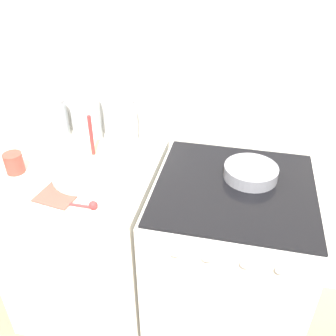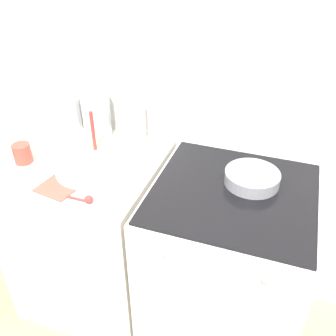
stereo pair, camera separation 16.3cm
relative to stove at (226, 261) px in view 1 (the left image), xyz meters
name	(u,v)px [view 1 (the left image)]	position (x,y,z in m)	size (l,w,h in m)	color
wall_back	(170,86)	(-0.37, 0.37, 0.74)	(4.44, 0.05, 2.40)	white
countertop_cabinet	(91,238)	(-0.72, 0.00, 0.00)	(0.70, 0.69, 0.92)	silver
stove	(226,261)	(0.00, 0.00, 0.00)	(0.71, 0.70, 0.92)	white
mixing_bowl	(84,164)	(-0.65, -0.08, 0.53)	(0.29, 0.29, 0.31)	white
baking_pan	(251,172)	(0.06, 0.08, 0.49)	(0.24, 0.24, 0.06)	gray
storage_jar_left	(53,121)	(-0.96, 0.24, 0.55)	(0.16, 0.16, 0.21)	silver
storage_jar_middle	(87,120)	(-0.77, 0.24, 0.57)	(0.14, 0.14, 0.27)	silver
storage_jar_right	(123,126)	(-0.58, 0.24, 0.56)	(0.15, 0.15, 0.25)	silver
tin_can	(14,163)	(-0.98, -0.10, 0.51)	(0.08, 0.08, 0.09)	#CC3F33
recipe_page	(66,188)	(-0.71, -0.17, 0.46)	(0.20, 0.28, 0.01)	#CC4C3F
measuring_spoon	(90,205)	(-0.55, -0.27, 0.47)	(0.12, 0.04, 0.04)	red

